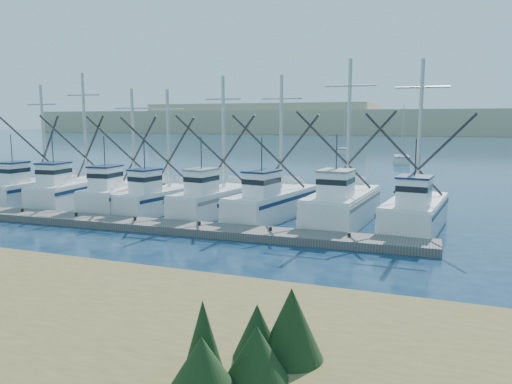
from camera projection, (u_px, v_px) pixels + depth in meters
ground at (190, 269)px, 20.27m from camera, size 500.00×500.00×0.00m
floating_dock at (151, 225)px, 27.71m from camera, size 30.47×2.85×0.41m
dune_ridge at (423, 122)px, 213.81m from camera, size 360.00×60.00×10.00m
trawler_fleet at (202, 199)px, 31.88m from camera, size 29.77×8.68×9.56m
sailboat_near at (401, 159)px, 70.06m from camera, size 2.73×6.27×8.10m
sailboat_far at (344, 151)px, 89.60m from camera, size 2.11×6.30×8.10m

